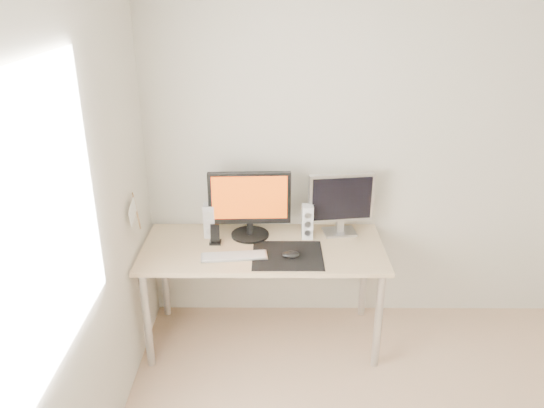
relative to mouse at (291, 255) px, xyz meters
name	(u,v)px	position (x,y,z in m)	size (l,w,h in m)	color
wall_back	(399,155)	(0.75, 0.52, 0.50)	(3.50, 3.50, 0.00)	silver
wall_left	(42,293)	(-1.00, -1.23, 0.50)	(3.50, 3.50, 0.00)	silver
window_pane	(33,234)	(-0.99, -1.23, 0.75)	(1.30, 1.30, 0.00)	white
mousepad	(288,255)	(-0.02, 0.03, -0.02)	(0.45, 0.40, 0.00)	black
mouse	(291,255)	(0.00, 0.00, 0.00)	(0.12, 0.07, 0.04)	black
desk	(263,257)	(-0.18, 0.15, -0.10)	(1.60, 0.70, 0.73)	#D1B587
main_monitor	(250,202)	(-0.27, 0.31, 0.23)	(0.55, 0.27, 0.47)	black
second_monitor	(341,201)	(0.35, 0.36, 0.22)	(0.45, 0.19, 0.43)	#BCBCBE
speaker_left	(210,220)	(-0.55, 0.31, 0.09)	(0.07, 0.09, 0.24)	silver
speaker_right	(307,222)	(0.12, 0.29, 0.09)	(0.07, 0.09, 0.24)	white
keyboard	(234,256)	(-0.36, 0.01, -0.02)	(0.43, 0.17, 0.02)	#B1B1B3
phone_dock	(215,238)	(-0.50, 0.20, 0.02)	(0.08, 0.07, 0.14)	black
pennant	(134,211)	(-0.97, 0.01, 0.29)	(0.01, 0.23, 0.29)	#A57F54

